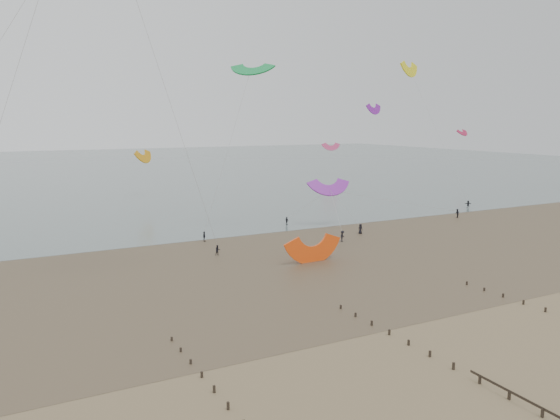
{
  "coord_description": "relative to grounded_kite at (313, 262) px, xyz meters",
  "views": [
    {
      "loc": [
        -26.78,
        -33.11,
        19.36
      ],
      "look_at": [
        5.25,
        28.0,
        8.0
      ],
      "focal_mm": 35.0,
      "sensor_mm": 36.0,
      "label": 1
    }
  ],
  "objects": [
    {
      "name": "ground",
      "position": [
        -11.36,
        -29.71,
        0.0
      ],
      "size": [
        500.0,
        500.0,
        0.0
      ],
      "primitive_type": "plane",
      "color": "brown",
      "rests_on": "ground"
    },
    {
      "name": "sea_and_shore",
      "position": [
        -15.44,
        4.7,
        0.01
      ],
      "size": [
        500.0,
        665.0,
        0.03
      ],
      "color": "#475654",
      "rests_on": "ground"
    },
    {
      "name": "kitesurfers",
      "position": [
        15.55,
        16.7,
        0.85
      ],
      "size": [
        99.78,
        18.04,
        1.86
      ],
      "color": "black",
      "rests_on": "ground"
    },
    {
      "name": "grounded_kite",
      "position": [
        0.0,
        0.0,
        0.0
      ],
      "size": [
        7.93,
        6.37,
        4.17
      ],
      "primitive_type": null,
      "rotation": [
        1.54,
        0.0,
        0.06
      ],
      "color": "#FF4C10",
      "rests_on": "ground"
    },
    {
      "name": "kites_airborne",
      "position": [
        -22.77,
        54.74,
        21.63
      ],
      "size": [
        258.29,
        125.91,
        42.71
      ],
      "color": "red",
      "rests_on": "ground"
    }
  ]
}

